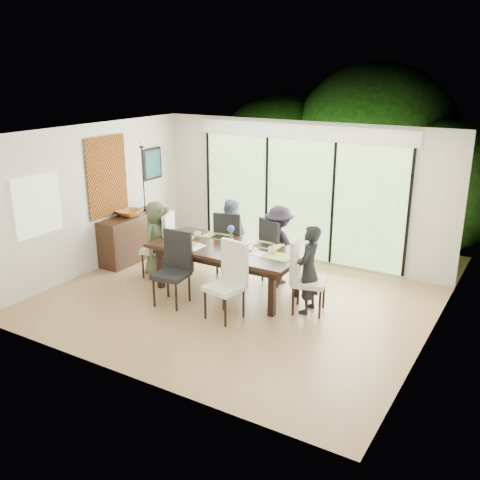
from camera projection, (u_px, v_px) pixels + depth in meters
The scene contains 62 objects.
floor at pixel (232, 303), 8.68m from camera, with size 6.00×5.00×0.01m, color brown.
ceiling at pixel (231, 134), 7.84m from camera, with size 6.00×5.00×0.01m, color white.
wall_back at pixel (300, 192), 10.31m from camera, with size 6.00×0.02×2.70m, color silver.
wall_front at pixel (118, 274), 6.21m from camera, with size 6.00×0.02×2.70m, color silver.
wall_left at pixel (91, 199), 9.73m from camera, with size 0.02×5.00×2.70m, color white.
wall_right at pixel (433, 257), 6.79m from camera, with size 0.02×5.00×2.70m, color white.
glass_doors at pixel (299, 200), 10.32m from camera, with size 4.20×0.02×2.30m, color #598C3F.
blinds_header at pixel (301, 132), 9.91m from camera, with size 4.40×0.06×0.28m, color white.
mullion_a at pixel (209, 188), 11.34m from camera, with size 0.05×0.04×2.30m, color black.
mullion_b at pixel (267, 196), 10.66m from camera, with size 0.05×0.04×2.30m, color black.
mullion_c at pixel (333, 204), 9.97m from camera, with size 0.05×0.04×2.30m, color black.
mullion_d at pixel (409, 215), 9.29m from camera, with size 0.05×0.04×2.30m, color black.
side_window at pixel (38, 205), 8.68m from camera, with size 0.02×0.90×1.00m, color #8CAD7F.
deck at pixel (315, 247), 11.47m from camera, with size 6.00×1.80×0.10m, color brown.
rail_top at pixel (331, 212), 11.94m from camera, with size 6.00×0.08×0.06m, color brown.
foliage_left at pixel (280, 159), 13.36m from camera, with size 3.20×3.20×3.20m, color #14380F.
foliage_mid at pixel (374, 148), 12.66m from camera, with size 4.00×4.00×4.00m, color #14380F.
foliage_right at pixel (444, 185), 11.30m from camera, with size 2.80×2.80×2.80m, color #14380F.
foliage_far at pixel (344, 149), 13.77m from camera, with size 3.60×3.60×3.60m, color #14380F.
table_top at pixel (227, 248), 8.86m from camera, with size 2.59×1.19×0.06m, color black.
table_apron at pixel (227, 254), 8.89m from camera, with size 2.38×0.97×0.11m, color black.
table_leg_fl at pixel (160, 267), 9.17m from camera, with size 0.10×0.10×0.75m, color black.
table_leg_fr at pixel (272, 293), 8.11m from camera, with size 0.10×0.10×0.75m, color black.
table_leg_bl at pixel (190, 253), 9.87m from camera, with size 0.10×0.10×0.75m, color black.
table_leg_br at pixel (296, 275), 8.81m from camera, with size 0.10×0.10×0.75m, color black.
chair_left_end at pixel (157, 244), 9.65m from camera, with size 0.50×0.50×1.19m, color beige, non-canonical shape.
chair_right_end at pixel (310, 276), 8.19m from camera, with size 0.50×0.50×1.19m, color beige, non-canonical shape.
chair_far_left at pixel (231, 241), 9.83m from camera, with size 0.50×0.50×1.19m, color black, non-canonical shape.
chair_far_right at pixel (279, 250), 9.35m from camera, with size 0.50×0.50×1.19m, color black, non-canonical shape.
chair_near_left at pixel (171, 269), 8.45m from camera, with size 0.50×0.50×1.19m, color black, non-canonical shape.
chair_near_right at pixel (224, 282), 7.97m from camera, with size 0.50×0.50×1.19m, color white, non-canonical shape.
person_left_end at pixel (157, 239), 9.61m from camera, with size 0.65×0.41×1.39m, color #4A5538.
person_right_end at pixel (309, 269), 8.17m from camera, with size 0.65×0.41×1.39m, color black.
person_far_left at pixel (230, 236), 9.79m from camera, with size 0.65×0.41×1.39m, color slate.
person_far_right at pixel (279, 245), 9.30m from camera, with size 0.65×0.41×1.39m, color #221C2B.
placemat_left at pixel (181, 237), 9.32m from camera, with size 0.48×0.35×0.01m, color #78B23F.
placemat_right at pixel (278, 256), 8.39m from camera, with size 0.48×0.35×0.01m, color #81B13F.
placemat_far_l at pixel (217, 236), 9.40m from camera, with size 0.48×0.35×0.01m, color #81A73B.
placemat_far_r at pixel (267, 245), 8.91m from camera, with size 0.48×0.35×0.01m, color #A0C345.
placemat_paper at pixel (189, 246), 8.88m from camera, with size 0.48×0.35×0.01m, color white.
tablet_far_l at pixel (221, 237), 9.31m from camera, with size 0.28×0.19×0.01m, color black.
tablet_far_r at pixel (263, 245), 8.89m from camera, with size 0.26×0.18×0.01m, color black.
papers at pixel (262, 255), 8.47m from camera, with size 0.32×0.24×0.00m, color white.
platter_base at pixel (189, 245), 8.87m from camera, with size 0.28×0.28×0.03m, color white.
platter_snacks at pixel (189, 244), 8.87m from camera, with size 0.22×0.22×0.02m, color orange.
vase at pixel (231, 242), 8.85m from camera, with size 0.09×0.09×0.13m, color silver.
hyacinth_stems at pixel (231, 235), 8.81m from camera, with size 0.04×0.04×0.17m, color #337226.
hyacinth_blooms at pixel (231, 229), 8.78m from camera, with size 0.12×0.12×0.12m, color #4D5AC1.
laptop at pixel (182, 239), 9.18m from camera, with size 0.36×0.23×0.03m, color silver.
cup_a at pixel (197, 235), 9.30m from camera, with size 0.13×0.13×0.10m, color white.
cup_b at pixel (231, 247), 8.68m from camera, with size 0.11×0.11×0.10m, color white.
cup_c at pixel (272, 250), 8.53m from camera, with size 0.13×0.13×0.10m, color white.
book at pixel (241, 248), 8.77m from camera, with size 0.18×0.24×0.02m, color white.
sideboard at pixel (135, 237), 10.55m from camera, with size 0.45×1.60×0.90m, color black.
bowl at pixel (130, 213), 10.31m from camera, with size 0.48×0.48×0.12m, color #955820.
candlestick_base at pixel (145, 210), 10.69m from camera, with size 0.10×0.10×0.04m, color black.
candlestick_shaft at pixel (143, 179), 10.49m from camera, with size 0.02×0.02×1.25m, color black.
candlestick_pan at pixel (141, 147), 10.30m from camera, with size 0.10×0.10×0.03m, color black.
candle at pixel (141, 144), 10.28m from camera, with size 0.04×0.04×0.10m, color silver.
tapestry at pixel (107, 177), 9.93m from camera, with size 0.02×1.00×1.50m, color #9C4B16.
art_frame at pixel (152, 164), 10.97m from camera, with size 0.03×0.55×0.65m, color black.
art_canvas at pixel (153, 164), 10.96m from camera, with size 0.01×0.45×0.55m, color #17494C.
Camera 1 is at (4.18, -6.75, 3.66)m, focal length 40.00 mm.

